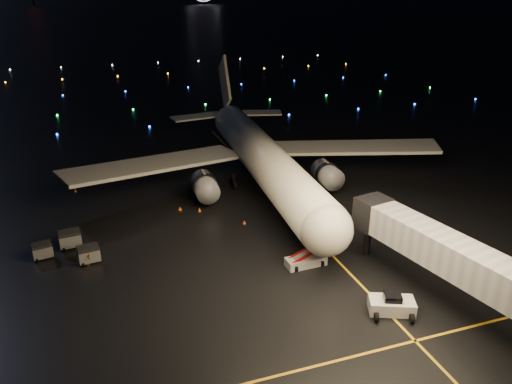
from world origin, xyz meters
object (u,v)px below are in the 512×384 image
at_px(pushback_tug, 392,303).
at_px(baggage_cart_1, 42,251).
at_px(airliner, 257,131).
at_px(baggage_cart_2, 70,239).
at_px(belt_loader, 306,253).
at_px(baggage_cart_0, 89,254).
at_px(crew_c, 88,257).

bearing_deg(pushback_tug, baggage_cart_1, 168.36).
height_order(airliner, baggage_cart_2, airliner).
relative_size(pushback_tug, baggage_cart_2, 1.72).
distance_m(belt_loader, baggage_cart_0, 22.06).
bearing_deg(baggage_cart_2, belt_loader, -33.45).
bearing_deg(crew_c, airliner, 110.49).
bearing_deg(pushback_tug, belt_loader, 134.14).
relative_size(belt_loader, baggage_cart_2, 2.68).
xyz_separation_m(pushback_tug, baggage_cart_2, (-26.16, 21.33, 0.03)).
distance_m(airliner, baggage_cart_2, 28.81).
distance_m(airliner, crew_c, 29.58).
xyz_separation_m(airliner, baggage_cart_0, (-23.59, -15.88, -6.65)).
bearing_deg(belt_loader, baggage_cart_2, 150.13).
height_order(pushback_tug, baggage_cart_1, pushback_tug).
relative_size(airliner, baggage_cart_0, 25.38).
xyz_separation_m(pushback_tug, belt_loader, (-3.74, 9.59, 0.54)).
relative_size(belt_loader, baggage_cart_1, 3.10).
height_order(airliner, baggage_cart_1, airliner).
bearing_deg(belt_loader, pushback_tug, -70.93).
relative_size(airliner, baggage_cart_2, 23.76).
height_order(pushback_tug, baggage_cart_2, baggage_cart_2).
bearing_deg(baggage_cart_2, baggage_cart_1, -157.26).
xyz_separation_m(baggage_cart_1, baggage_cart_2, (2.73, 1.49, 0.13)).
xyz_separation_m(crew_c, baggage_cart_0, (0.10, 0.52, 0.03)).
bearing_deg(crew_c, pushback_tug, 41.25).
distance_m(pushback_tug, baggage_cart_2, 33.76).
distance_m(airliner, pushback_tug, 33.92).
height_order(belt_loader, baggage_cart_0, belt_loader).
height_order(crew_c, baggage_cart_0, baggage_cart_0).
bearing_deg(baggage_cart_2, baggage_cart_0, -71.40).
bearing_deg(pushback_tug, airliner, 114.17).
height_order(airliner, baggage_cart_0, airliner).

